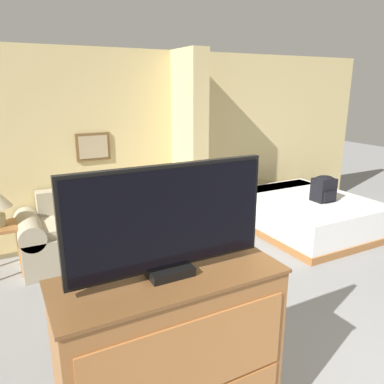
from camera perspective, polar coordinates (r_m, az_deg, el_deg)
wall_back at (r=5.63m, az=-2.80°, el=7.40°), size 7.20×0.16×2.60m
wall_partition_pillar at (r=5.31m, az=-0.38°, el=6.96°), size 0.24×0.66×2.60m
couch at (r=5.03m, az=-12.90°, el=-5.44°), size 2.13×0.84×0.85m
coffee_table at (r=4.08m, az=-9.86°, el=-9.66°), size 0.74×0.44×0.44m
tv_dresser at (r=2.39m, az=-3.15°, el=-24.65°), size 1.26×0.53×1.14m
tv at (r=1.94m, az=-3.55°, el=-4.43°), size 1.10×0.16×0.61m
bed at (r=5.96m, az=16.68°, el=-3.06°), size 1.63×1.95×0.50m
backpack at (r=5.74m, az=19.45°, el=0.58°), size 0.30×0.26×0.38m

